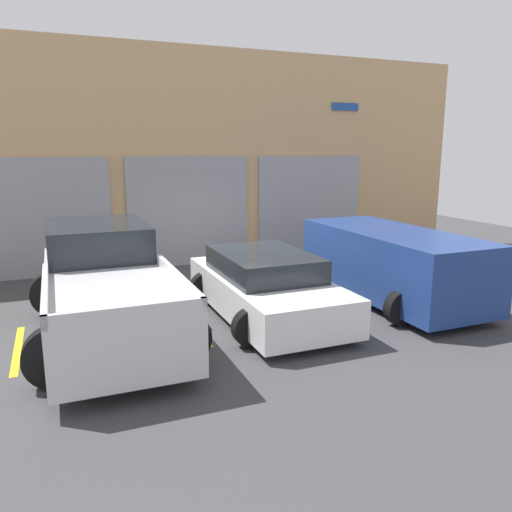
{
  "coord_description": "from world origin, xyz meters",
  "views": [
    {
      "loc": [
        -3.66,
        -10.46,
        3.18
      ],
      "look_at": [
        0.0,
        -1.46,
        1.1
      ],
      "focal_mm": 35.0,
      "sensor_mm": 36.0,
      "label": 1
    }
  ],
  "objects": [
    {
      "name": "ground_plane",
      "position": [
        0.0,
        0.0,
        0.0
      ],
      "size": [
        28.0,
        28.0,
        0.0
      ],
      "primitive_type": "plane",
      "color": "#3D3D3F"
    },
    {
      "name": "parking_stripe_left",
      "position": [
        -1.46,
        -1.96,
        0.0
      ],
      "size": [
        0.12,
        2.2,
        0.01
      ],
      "primitive_type": "cube",
      "color": "gold",
      "rests_on": "ground"
    },
    {
      "name": "parking_stripe_right",
      "position": [
        4.38,
        -1.96,
        0.0
      ],
      "size": [
        0.12,
        2.2,
        0.01
      ],
      "primitive_type": "cube",
      "color": "gold",
      "rests_on": "ground"
    },
    {
      "name": "sedan_white",
      "position": [
        0.0,
        -1.94,
        0.6
      ],
      "size": [
        2.28,
        4.24,
        1.25
      ],
      "color": "white",
      "rests_on": "ground"
    },
    {
      "name": "parking_stripe_far_left",
      "position": [
        -4.38,
        -1.96,
        0.0
      ],
      "size": [
        0.12,
        2.2,
        0.01
      ],
      "primitive_type": "cube",
      "color": "gold",
      "rests_on": "ground"
    },
    {
      "name": "pickup_truck",
      "position": [
        -2.92,
        -1.67,
        0.85
      ],
      "size": [
        2.61,
        5.27,
        1.8
      ],
      "color": "silver",
      "rests_on": "ground"
    },
    {
      "name": "parking_stripe_centre",
      "position": [
        1.46,
        -1.96,
        0.0
      ],
      "size": [
        0.12,
        2.2,
        0.01
      ],
      "primitive_type": "cube",
      "color": "gold",
      "rests_on": "ground"
    },
    {
      "name": "shophouse_building",
      "position": [
        -0.01,
        3.29,
        2.88
      ],
      "size": [
        17.08,
        0.68,
        5.87
      ],
      "color": "tan",
      "rests_on": "ground"
    },
    {
      "name": "sedan_side",
      "position": [
        2.92,
        -1.96,
        0.82
      ],
      "size": [
        2.29,
        4.53,
        1.51
      ],
      "color": "navy",
      "rests_on": "ground"
    }
  ]
}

